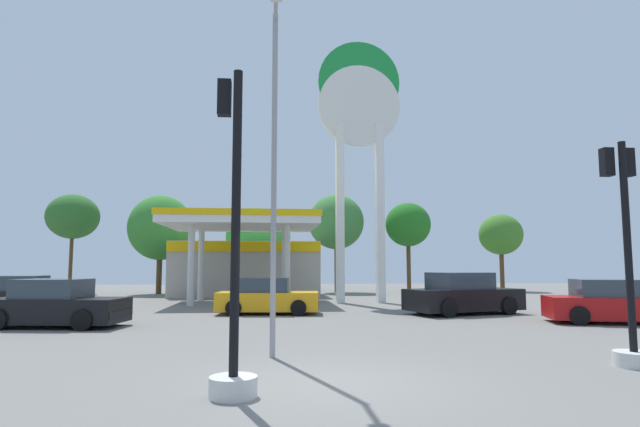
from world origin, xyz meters
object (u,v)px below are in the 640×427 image
Objects in this scene: tree_5 at (501,235)px; corner_streetlamp at (274,146)px; car_2 at (56,305)px; tree_0 at (73,217)px; car_3 at (267,297)px; tree_1 at (161,228)px; tree_3 at (336,222)px; car_0 at (463,295)px; car_1 at (610,303)px; tree_4 at (408,225)px; car_4 at (19,296)px; traffic_signal_0 at (628,284)px; traffic_signal_1 at (233,294)px; station_pole_sign at (359,131)px; tree_2 at (255,237)px.

corner_streetlamp is (-17.49, -26.63, 0.25)m from tree_5.
car_2 is 22.04m from tree_0.
car_3 is at bearing -50.67° from tree_0.
tree_3 is (12.26, 0.95, 0.58)m from tree_1.
corner_streetlamp is (-4.81, -26.14, -0.58)m from tree_3.
car_0 is 1.12× the size of car_2.
tree_4 reaches higher than car_1.
tree_3 is at bearing 44.90° from car_4.
car_3 is (6.61, 3.73, -0.03)m from car_2.
corner_streetlamp is at bearing -42.70° from car_2.
traffic_signal_0 is (16.98, -12.74, 0.89)m from car_4.
tree_0 is (-7.02, 20.38, 4.63)m from car_2.
car_3 is 0.64× the size of tree_4.
tree_4 is (10.58, 28.41, 3.32)m from traffic_signal_1.
car_2 is at bearing 123.46° from traffic_signal_1.
tree_0 reaches higher than car_1.
traffic_signal_0 reaches higher than car_3.
car_3 is (-4.79, -5.69, -8.38)m from station_pole_sign.
corner_streetlamp is (7.46, -25.19, 0.00)m from tree_1.
car_2 is 1.00× the size of traffic_signal_0.
tree_3 is at bearing 79.58° from corner_streetlamp.
station_pole_sign is at bearing 39.58° from car_2.
tree_1 is (-15.08, 16.06, 3.73)m from car_0.
corner_streetlamp is at bearing -111.39° from tree_4.
car_3 is (-11.41, 4.48, -0.01)m from car_1.
traffic_signal_0 is 0.75× the size of tree_5.
traffic_signal_0 is 0.68× the size of tree_4.
car_0 is 17.78m from tree_3.
tree_1 reaches higher than tree_2.
station_pole_sign is 2.32× the size of tree_2.
traffic_signal_1 is at bearing -101.77° from corner_streetlamp.
car_4 is at bearing 131.91° from corner_streetlamp.
traffic_signal_0 is at bearing 11.71° from traffic_signal_1.
traffic_signal_0 is at bearing -122.63° from car_1.
traffic_signal_1 is at bearing -100.56° from tree_3.
tree_1 is 0.95× the size of tree_3.
tree_0 is at bearing 177.08° from tree_2.
car_4 is 24.88m from tree_4.
car_2 is at bearing 177.64° from car_1.
station_pole_sign is 16.94m from corner_streetlamp.
tree_0 is 1.15× the size of tree_2.
tree_5 reaches higher than car_1.
tree_3 is at bearing 2.03° from tree_2.
tree_5 is at bearing 56.70° from corner_streetlamp.
car_4 is at bearing 123.81° from car_2.
tree_2 is at bearing 58.31° from car_4.
corner_streetlamp is at bearing -87.65° from tree_2.
tree_5 is (6.19, 21.17, 3.57)m from car_1.
station_pole_sign is 11.20m from car_3.
station_pole_sign is 18.78m from traffic_signal_0.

